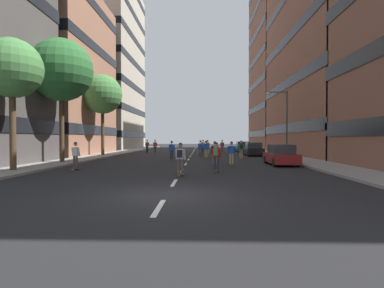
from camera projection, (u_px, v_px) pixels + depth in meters
The scene contains 29 objects.
ground_plane at pixel (191, 156), 34.54m from camera, with size 142.21×142.21×0.00m, color black.
sidewalk_left at pixel (111, 154), 37.81m from camera, with size 3.09×65.18×0.14m, color gray.
sidewalk_right at pixel (273, 154), 37.19m from camera, with size 3.09×65.18×0.14m, color gray.
lane_markings at pixel (191, 155), 36.34m from camera, with size 0.16×57.20×0.01m.
building_left_mid at pixel (25, 73), 37.59m from camera, with size 17.99×16.49×19.76m.
building_left_far at pixel (89, 66), 58.74m from camera, with size 17.99×20.38×31.56m.
building_right_mid at pixel (364, 42), 36.25m from camera, with size 17.99×23.74×26.69m.
building_right_far at pixel (304, 61), 57.45m from camera, with size 17.99×17.63×32.77m.
parked_car_near at pixel (281, 156), 22.95m from camera, with size 1.82×4.40×1.52m.
parked_car_mid at pixel (253, 150), 35.14m from camera, with size 1.82×4.40×1.52m.
parked_car_far at pixel (243, 147), 44.46m from camera, with size 1.82×4.40×1.52m.
street_tree_near at pixel (61, 70), 24.38m from camera, with size 4.94×4.94×9.77m.
street_tree_mid at pixel (12, 69), 18.05m from camera, with size 3.49×3.49×7.75m.
street_tree_far at pixel (102, 94), 34.47m from camera, with size 4.39×4.39×9.01m.
streetlamp_right at pixel (283, 117), 30.15m from camera, with size 2.13×0.30×6.50m.
skater_0 at pixel (208, 146), 40.17m from camera, with size 0.56×0.92×1.78m.
skater_1 at pixel (155, 146), 41.75m from camera, with size 0.54×0.90×1.78m.
skater_2 at pixel (172, 149), 28.21m from camera, with size 0.56×0.92×1.78m.
skater_3 at pixel (147, 145), 42.73m from camera, with size 0.57×0.92×1.78m.
skater_4 at pixel (231, 152), 22.77m from camera, with size 0.55×0.92×1.78m.
skater_5 at pixel (222, 145), 42.59m from camera, with size 0.54×0.91×1.78m.
skater_6 at pixel (206, 148), 30.81m from camera, with size 0.54×0.91×1.78m.
skater_7 at pixel (216, 155), 18.05m from camera, with size 0.57×0.92×1.78m.
skater_8 at pixel (75, 154), 19.30m from camera, with size 0.56×0.92×1.78m.
skater_9 at pixel (241, 148), 29.81m from camera, with size 0.55×0.92×1.78m.
skater_10 at pixel (215, 151), 23.64m from camera, with size 0.57×0.92×1.78m.
skater_11 at pixel (201, 148), 33.57m from camera, with size 0.54×0.91×1.78m.
skater_12 at pixel (203, 145), 42.99m from camera, with size 0.57×0.92×1.78m.
skater_13 at pixel (180, 157), 16.31m from camera, with size 0.56×0.92×1.78m.
Camera 1 is at (1.24, -10.78, 2.02)m, focal length 28.72 mm.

